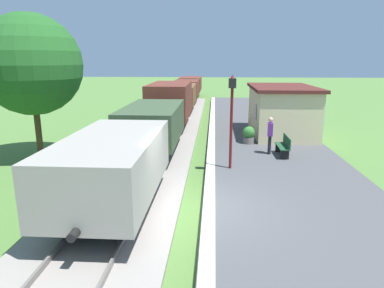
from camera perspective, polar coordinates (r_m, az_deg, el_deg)
The scene contains 14 objects.
ground_plane at distance 10.47m, azimuth 0.61°, elevation -11.58°, with size 160.00×160.00×0.00m, color #517A38.
platform_slab at distance 10.75m, azimuth 18.23°, elevation -10.89°, with size 6.00×60.00×0.25m, color #4C4C4F.
platform_edge_stripe at distance 10.35m, azimuth 2.86°, elevation -10.36°, with size 0.36×60.00×0.01m, color silver.
track_ballast at distance 10.83m, azimuth -12.41°, elevation -10.68°, with size 3.80×60.00×0.12m, color gray.
rail_near at distance 10.60m, azimuth -8.64°, elevation -10.27°, with size 0.07×60.00×0.14m, color slate.
rail_far at distance 10.99m, azimuth -16.11°, elevation -9.79°, with size 0.07×60.00×0.14m, color slate.
freight_train at distance 25.96m, azimuth -2.77°, elevation 7.17°, with size 2.50×39.20×2.72m.
station_hut at distance 20.55m, azimuth 14.67°, elevation 5.50°, with size 3.50×5.80×2.78m.
bench_near_hut at distance 15.98m, azimuth 15.08°, elevation -0.26°, with size 0.42×1.50×0.91m.
bench_down_platform at distance 24.62m, azimuth 11.12°, elevation 4.84°, with size 0.42×1.50×0.91m.
person_waiting at distance 16.07m, azimuth 12.88°, elevation 1.64°, with size 0.30×0.41×1.71m.
potted_planter at distance 17.95m, azimuth 9.45°, elevation 1.58°, with size 0.64×0.64×0.92m.
lamp_post_near at distance 13.33m, azimuth 6.65°, elevation 6.49°, with size 0.28×0.28×3.70m.
tree_trackside_far at distance 17.10m, azimuth -25.24°, elevation 11.84°, with size 4.47×4.47×6.51m.
Camera 1 is at (0.50, -9.43, 4.51)m, focal length 31.99 mm.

